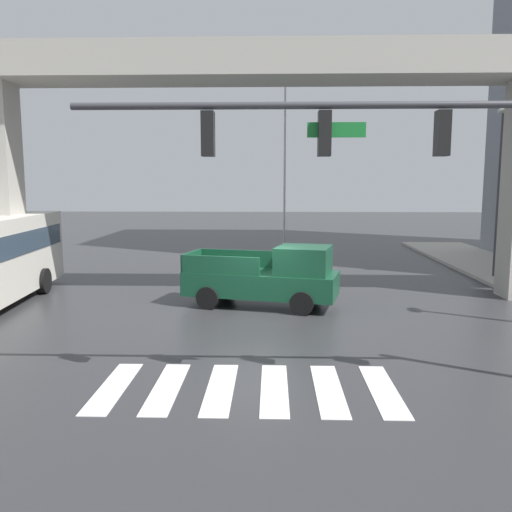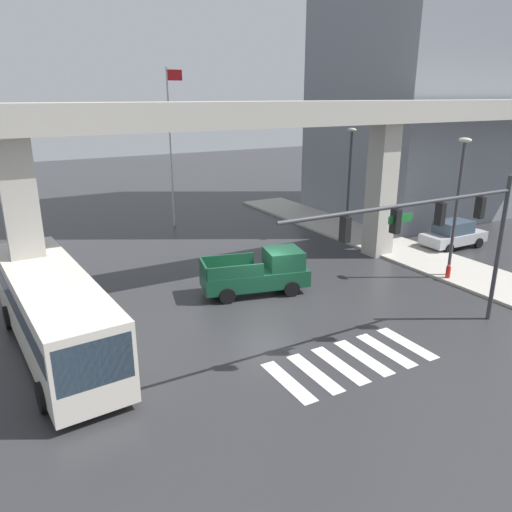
% 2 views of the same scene
% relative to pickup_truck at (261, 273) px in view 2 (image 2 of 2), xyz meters
% --- Properties ---
extents(ground_plane, '(120.00, 120.00, 0.00)m').
position_rel_pickup_truck_xyz_m(ground_plane, '(-0.41, -1.25, -0.99)').
color(ground_plane, '#2D2D30').
extents(crosswalk_stripes, '(6.05, 2.80, 0.01)m').
position_rel_pickup_truck_xyz_m(crosswalk_stripes, '(-0.41, -7.36, -0.98)').
color(crosswalk_stripes, silver).
rests_on(crosswalk_stripes, ground).
extents(elevated_overpass, '(56.15, 2.47, 8.92)m').
position_rel_pickup_truck_xyz_m(elevated_overpass, '(-0.41, 1.81, 6.73)').
color(elevated_overpass, '#ADA89E').
rests_on(elevated_overpass, ground).
extents(sidewalk_east, '(4.00, 36.00, 0.15)m').
position_rel_pickup_truck_xyz_m(sidewalk_east, '(10.89, 0.75, -0.91)').
color(sidewalk_east, '#ADA89E').
rests_on(sidewalk_east, ground).
extents(pickup_truck, '(5.40, 3.03, 2.08)m').
position_rel_pickup_truck_xyz_m(pickup_truck, '(0.00, 0.00, 0.00)').
color(pickup_truck, '#14472D').
rests_on(pickup_truck, ground).
extents(city_bus, '(3.38, 10.96, 2.99)m').
position_rel_pickup_truck_xyz_m(city_bus, '(-9.56, -1.19, 0.73)').
color(city_bus, beige).
rests_on(city_bus, ground).
extents(sedan_silver, '(4.32, 2.00, 1.72)m').
position_rel_pickup_truck_xyz_m(sedan_silver, '(14.29, 0.51, -0.14)').
color(sedan_silver, '#A8AAAF').
rests_on(sedan_silver, ground).
extents(traffic_signal_mast, '(10.89, 0.32, 6.20)m').
position_rel_pickup_truck_xyz_m(traffic_signal_mast, '(3.39, -7.45, 3.68)').
color(traffic_signal_mast, '#38383D').
rests_on(traffic_signal_mast, ground).
extents(street_lamp_near_corner, '(0.44, 0.70, 7.24)m').
position_rel_pickup_truck_xyz_m(street_lamp_near_corner, '(9.69, -3.07, 3.57)').
color(street_lamp_near_corner, '#38383D').
rests_on(street_lamp_near_corner, ground).
extents(street_lamp_mid_block, '(0.44, 0.70, 7.24)m').
position_rel_pickup_truck_xyz_m(street_lamp_mid_block, '(9.69, 5.40, 3.57)').
color(street_lamp_mid_block, '#38383D').
rests_on(street_lamp_mid_block, ground).
extents(fire_hydrant, '(0.24, 0.24, 0.85)m').
position_rel_pickup_truck_xyz_m(fire_hydrant, '(9.29, -3.39, -0.56)').
color(fire_hydrant, red).
rests_on(fire_hydrant, ground).
extents(flagpole, '(1.16, 0.12, 10.98)m').
position_rel_pickup_truck_xyz_m(flagpole, '(0.89, 14.18, 5.32)').
color(flagpole, silver).
rests_on(flagpole, ground).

